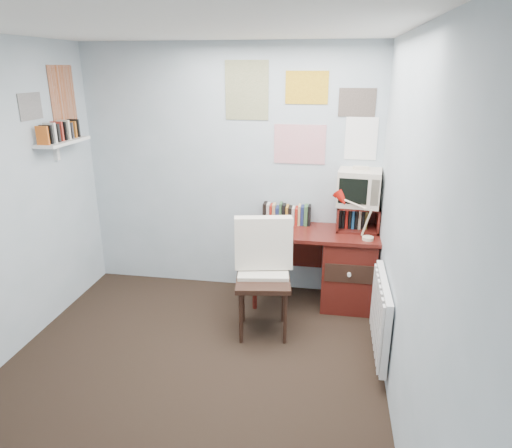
% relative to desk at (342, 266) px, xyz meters
% --- Properties ---
extents(ground, '(3.50, 3.50, 0.00)m').
position_rel_desk_xyz_m(ground, '(-1.17, -1.48, -0.41)').
color(ground, black).
rests_on(ground, ground).
extents(back_wall, '(3.00, 0.02, 2.50)m').
position_rel_desk_xyz_m(back_wall, '(-1.17, 0.27, 0.84)').
color(back_wall, silver).
rests_on(back_wall, ground).
extents(right_wall, '(0.02, 3.50, 2.50)m').
position_rel_desk_xyz_m(right_wall, '(0.33, -1.48, 0.84)').
color(right_wall, silver).
rests_on(right_wall, ground).
extents(ceiling, '(3.00, 3.50, 0.02)m').
position_rel_desk_xyz_m(ceiling, '(-1.17, -1.48, 2.09)').
color(ceiling, white).
rests_on(ceiling, back_wall).
extents(desk, '(1.20, 0.55, 0.76)m').
position_rel_desk_xyz_m(desk, '(0.00, 0.00, 0.00)').
color(desk, '#561913').
rests_on(desk, ground).
extents(desk_chair, '(0.57, 0.56, 1.00)m').
position_rel_desk_xyz_m(desk_chair, '(-0.69, -0.64, 0.09)').
color(desk_chair, black).
rests_on(desk_chair, ground).
extents(desk_lamp, '(0.28, 0.25, 0.38)m').
position_rel_desk_xyz_m(desk_lamp, '(0.21, -0.16, 0.54)').
color(desk_lamp, '#BA140C').
rests_on(desk_lamp, desk).
extents(tv_riser, '(0.40, 0.30, 0.25)m').
position_rel_desk_xyz_m(tv_riser, '(0.12, 0.11, 0.48)').
color(tv_riser, '#561913').
rests_on(tv_riser, desk).
extents(crt_tv, '(0.43, 0.40, 0.37)m').
position_rel_desk_xyz_m(crt_tv, '(0.12, 0.13, 0.79)').
color(crt_tv, beige).
rests_on(crt_tv, tv_riser).
extents(book_row, '(0.60, 0.14, 0.22)m').
position_rel_desk_xyz_m(book_row, '(-0.51, 0.18, 0.46)').
color(book_row, '#561913').
rests_on(book_row, desk).
extents(radiator, '(0.09, 0.80, 0.60)m').
position_rel_desk_xyz_m(radiator, '(0.29, -0.93, 0.01)').
color(radiator, white).
rests_on(radiator, right_wall).
extents(wall_shelf, '(0.20, 0.62, 0.24)m').
position_rel_desk_xyz_m(wall_shelf, '(-2.57, -0.38, 1.21)').
color(wall_shelf, white).
rests_on(wall_shelf, left_wall).
extents(posters_back, '(1.20, 0.01, 0.90)m').
position_rel_desk_xyz_m(posters_back, '(-0.47, 0.26, 1.44)').
color(posters_back, white).
rests_on(posters_back, back_wall).
extents(posters_left, '(0.01, 0.70, 0.60)m').
position_rel_desk_xyz_m(posters_left, '(-2.67, -0.38, 1.59)').
color(posters_left, white).
rests_on(posters_left, left_wall).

